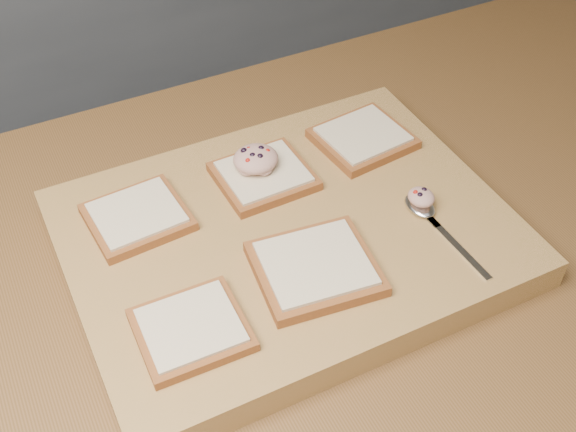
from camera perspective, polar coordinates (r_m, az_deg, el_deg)
name	(u,v)px	position (r m, az deg, el deg)	size (l,w,h in m)	color
back_counter	(7,45)	(2.24, -21.34, 12.48)	(3.60, 0.62, 0.94)	slate
cutting_board	(288,238)	(0.87, 0.00, -1.72)	(0.51, 0.39, 0.04)	#AF804B
bread_far_left	(137,217)	(0.87, -11.82, -0.04)	(0.12, 0.11, 0.02)	brown
bread_far_center	(264,176)	(0.91, -1.94, 3.22)	(0.12, 0.11, 0.02)	brown
bread_far_right	(363,138)	(0.97, 5.93, 6.15)	(0.13, 0.12, 0.02)	brown
bread_near_left	(191,329)	(0.75, -7.66, -8.85)	(0.11, 0.10, 0.02)	brown
bread_near_center	(315,268)	(0.80, 2.16, -4.10)	(0.14, 0.13, 0.02)	brown
tuna_salad_dollop	(256,159)	(0.90, -2.57, 4.55)	(0.06, 0.05, 0.03)	tan
spoon	(425,212)	(0.88, 10.79, 0.35)	(0.03, 0.15, 0.01)	silver
spoon_salad	(421,197)	(0.88, 10.48, 1.49)	(0.03, 0.03, 0.02)	tan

